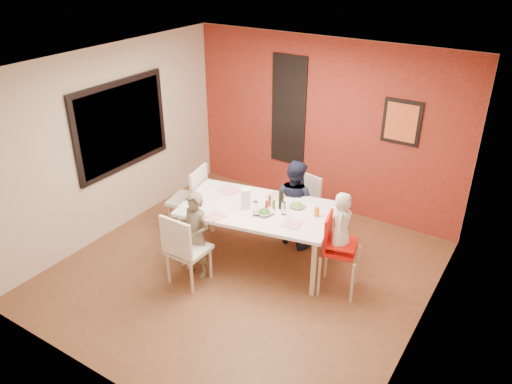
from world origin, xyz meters
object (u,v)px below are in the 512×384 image
Objects in this scene: paper_towel_roll at (246,199)px; child_far at (295,203)px; dining_table at (258,212)px; child_near at (196,236)px; high_chair at (337,247)px; chair_far at (303,203)px; chair_left at (192,196)px; toddler at (342,221)px; wine_bottle at (281,200)px; chair_near at (183,247)px.

child_far is at bearing 68.08° from paper_towel_roll.
dining_table is 0.86m from child_near.
chair_far is at bearing 32.40° from high_chair.
high_chair reaches higher than chair_left.
chair_left is (-1.43, -0.76, 0.05)m from chair_far.
chair_far is at bearing 32.56° from toddler.
high_chair is at bearing 75.51° from chair_left.
high_chair is 1.17m from child_far.
dining_table is 0.26m from paper_towel_roll.
toddler is at bearing -33.87° from chair_far.
child_far is 0.62m from wine_bottle.
child_near is 0.79m from paper_towel_roll.
dining_table is at bearing -117.12° from chair_near.
child_near reaches higher than chair_left.
dining_table is 0.36m from wine_bottle.
toddler is 2.65× the size of paper_towel_roll.
child_near reaches higher than chair_far.
high_chair is (2.37, -0.16, 0.05)m from chair_left.
high_chair is (0.94, -0.93, 0.10)m from chair_far.
chair_far is at bearing 77.34° from dining_table.
chair_near is 1.32m from chair_left.
dining_table is 0.96m from chair_far.
chair_near is at bearing 23.65° from chair_left.
paper_towel_roll is at bearing -113.39° from chair_near.
chair_near is 1.75m from child_far.
paper_towel_roll is at bearing -140.23° from dining_table.
chair_far is at bearing -83.00° from child_far.
child_far reaches higher than child_near.
paper_towel_roll is at bearing 62.08° from child_near.
paper_towel_roll is (0.37, 0.84, 0.40)m from chair_near.
child_far is 4.60× the size of paper_towel_roll.
dining_table is 2.92× the size of toddler.
paper_towel_roll is (1.11, -0.25, 0.38)m from chair_left.
chair_near reaches higher than dining_table.
chair_left is 2.44m from toddler.
dining_table is 2.08× the size of chair_left.
chair_near is 3.60× the size of paper_towel_roll.
chair_far is 1.28× the size of toddler.
toddler reaches higher than child_near.
child_far is at bearing 99.59° from chair_left.
child_far reaches higher than chair_near.
child_far reaches higher than chair_left.
toddler is (1.17, -0.00, 0.23)m from dining_table.
child_far is 1.73× the size of toddler.
high_chair reaches higher than chair_near.
child_far is (0.68, 1.61, 0.08)m from chair_near.
dining_table is 1.08m from chair_near.
toddler reaches higher than paper_towel_roll.
paper_towel_roll is at bearing 80.30° from toddler.
chair_near is 0.97× the size of chair_left.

